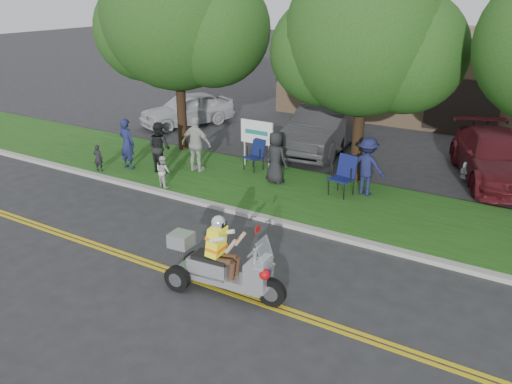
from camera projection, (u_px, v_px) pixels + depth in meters
The scene contains 24 objects.
ground at pixel (211, 271), 12.25m from camera, with size 120.00×120.00×0.00m, color #28282B.
centerline_near at pixel (195, 282), 11.79m from camera, with size 60.00×0.10×0.01m, color gold.
centerline_far at pixel (200, 279), 11.92m from camera, with size 60.00×0.10×0.01m, color gold.
curb at pixel (278, 222), 14.65m from camera, with size 60.00×0.25×0.12m, color #A8A89E.
grass_verge at pixel (314, 197), 16.35m from camera, with size 60.00×4.00×0.10m, color #1D4712.
commercial_building at pixel (483, 76), 25.55m from camera, with size 18.00×8.20×4.00m.
tree_left at pixel (179, 21), 19.26m from camera, with size 6.62×5.40×7.78m.
tree_mid at pixel (366, 43), 16.10m from camera, with size 5.88×4.80×7.05m.
business_sign at pixel (257, 135), 18.46m from camera, with size 1.25×0.06×1.75m.
trike_scooter at pixel (221, 266), 11.20m from camera, with size 2.67×0.93×1.74m.
lawn_chair_a at pixel (256, 153), 18.42m from camera, with size 0.67×0.68×1.06m.
lawn_chair_b at pixel (344, 173), 16.22m from camera, with size 0.73×0.76×1.20m.
spectator_adult_left at pixel (127, 144), 18.47m from camera, with size 0.63×0.42×1.74m, color #1A2049.
spectator_adult_mid at pixel (159, 147), 18.12m from camera, with size 0.83×0.65×1.71m, color black.
spectator_adult_right at pixel (196, 144), 18.14m from camera, with size 1.11×0.46×1.89m, color #B9B9B3.
spectator_chair_a at pixel (367, 166), 16.14m from camera, with size 1.14×0.66×1.77m, color #181B44.
spectator_chair_b at pixel (276, 157), 17.14m from camera, with size 0.81×0.53×1.66m, color black.
child_left at pixel (98, 158), 18.33m from camera, with size 0.33×0.22×0.92m, color black.
child_right at pixel (163, 171), 16.88m from camera, with size 0.49×0.38×1.00m, color silver.
parked_car_far_left at pixel (187, 109), 24.65m from camera, with size 1.75×4.34×1.48m, color silver.
parked_car_left at pixel (323, 128), 20.81m from camera, with size 1.89×5.41×1.78m, color #2F2F31.
parked_car_mid at pixel (322, 128), 21.91m from camera, with size 2.08×4.51×1.25m, color black.
parked_car_right at pixel (496, 157), 17.67m from camera, with size 2.19×5.39×1.56m, color #511319.
parked_car_far_right at pixel (507, 155), 18.25m from camera, with size 1.62×4.03×1.37m, color silver.
Camera 1 is at (6.59, -8.60, 6.08)m, focal length 38.00 mm.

